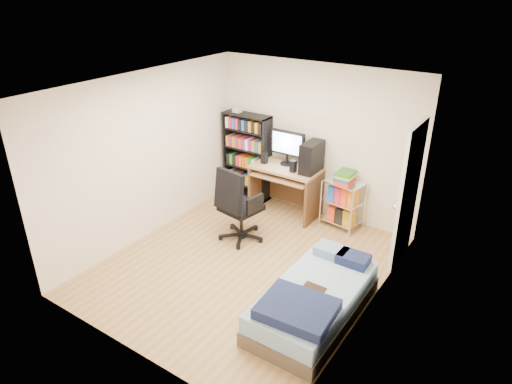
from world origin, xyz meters
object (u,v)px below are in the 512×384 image
Objects in this scene: media_shelf at (247,155)px; bed at (314,301)px; computer_desk at (294,172)px; office_chair at (239,217)px.

media_shelf is 0.88× the size of bed.
computer_desk is 2.67m from bed.
media_shelf reaches higher than bed.
media_shelf is at bearing 138.10° from bed.
computer_desk is 1.19× the size of office_chair.
media_shelf is 1.14× the size of computer_desk.
office_chair is at bearing -101.82° from computer_desk.
media_shelf reaches higher than office_chair.
bed is (1.76, -0.94, -0.14)m from office_chair.
office_chair is at bearing 151.76° from bed.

